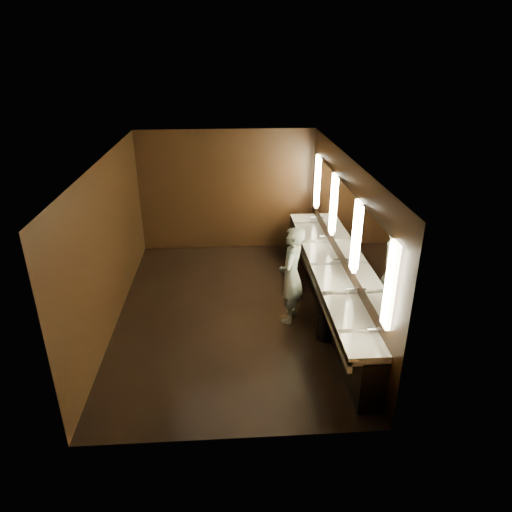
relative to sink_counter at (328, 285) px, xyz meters
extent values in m
plane|color=black|center=(-1.79, 0.00, -0.50)|extent=(6.00, 6.00, 0.00)
cube|color=#2D2D2B|center=(-1.79, 0.00, 2.30)|extent=(4.00, 6.00, 0.02)
cube|color=black|center=(-1.79, 3.00, 0.90)|extent=(4.00, 0.02, 2.80)
cube|color=black|center=(-1.79, -3.00, 0.90)|extent=(4.00, 0.02, 2.80)
cube|color=black|center=(-3.79, 0.00, 0.90)|extent=(0.02, 6.00, 2.80)
cube|color=black|center=(0.21, 0.00, 0.90)|extent=(0.02, 6.00, 2.80)
cube|color=black|center=(0.03, 0.00, -0.09)|extent=(0.36, 5.40, 0.81)
cube|color=silver|center=(-0.07, 0.00, 0.35)|extent=(0.55, 5.40, 0.12)
cube|color=silver|center=(-0.31, 0.00, 0.27)|extent=(0.06, 5.40, 0.18)
cylinder|color=silver|center=(0.12, -2.20, 0.49)|extent=(0.18, 0.04, 0.04)
cylinder|color=silver|center=(0.12, -1.10, 0.49)|extent=(0.18, 0.04, 0.04)
cylinder|color=silver|center=(0.12, 0.00, 0.49)|extent=(0.18, 0.04, 0.04)
cylinder|color=silver|center=(0.12, 1.10, 0.49)|extent=(0.18, 0.04, 0.04)
cylinder|color=silver|center=(0.12, 2.20, 0.49)|extent=(0.18, 0.04, 0.04)
cube|color=#FEF1B9|center=(0.18, -2.40, 1.25)|extent=(0.06, 0.22, 1.15)
cube|color=white|center=(0.19, -1.60, 1.25)|extent=(0.03, 1.32, 1.15)
cube|color=#FEF1B9|center=(0.18, -0.80, 1.25)|extent=(0.06, 0.23, 1.15)
cube|color=white|center=(0.19, 0.00, 1.25)|extent=(0.03, 1.32, 1.15)
cube|color=#FEF1B9|center=(0.18, 0.80, 1.25)|extent=(0.06, 0.23, 1.15)
cube|color=white|center=(0.19, 1.60, 1.25)|extent=(0.03, 1.32, 1.15)
cube|color=#FEF1B9|center=(0.18, 2.40, 1.25)|extent=(0.06, 0.22, 1.15)
imported|color=#81AEC0|center=(-0.73, -0.30, 0.37)|extent=(0.62, 0.74, 1.73)
cylinder|color=black|center=(-0.22, -0.93, -0.25)|extent=(0.40, 0.40, 0.50)
camera|label=1|loc=(-1.79, -7.20, 3.91)|focal=32.00mm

